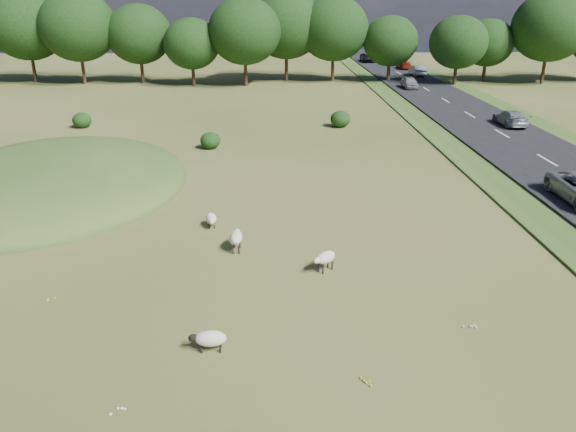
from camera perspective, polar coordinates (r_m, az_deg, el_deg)
The scene contains 14 objects.
ground at distance 41.85m, azimuth -3.36°, elevation 6.64°, with size 160.00×160.00×0.00m, color #3B541A.
mound at distance 36.66m, azimuth -22.84°, elevation 2.86°, with size 16.00×20.00×4.00m, color #33561E.
road at distance 54.82m, azimuth 18.63°, elevation 9.21°, with size 8.00×150.00×0.25m, color black.
treeline at distance 76.06m, azimuth -3.54°, elevation 18.22°, with size 96.28×14.66×11.70m.
shrubs at distance 47.85m, azimuth -6.67°, elevation 9.22°, with size 24.16×9.18×1.43m.
sheep_0 at distance 24.95m, azimuth -5.30°, elevation -2.16°, with size 0.59×1.28×0.93m.
sheep_1 at distance 23.09m, azimuth 3.79°, elevation -4.26°, with size 1.12×1.07×0.86m.
sheep_2 at distance 27.77m, azimuth -7.81°, elevation -0.28°, with size 0.66×1.21×0.68m.
sheep_4 at distance 18.38m, azimuth -7.98°, elevation -12.23°, with size 1.22×0.55×0.71m.
car_0 at distance 92.43m, azimuth 11.70°, elevation 14.82°, with size 1.74×4.27×1.24m, color maroon.
car_1 at distance 52.82m, azimuth 21.68°, elevation 9.27°, with size 1.83×4.49×1.30m, color #97999E.
car_2 at distance 102.03m, azimuth 8.21°, elevation 15.68°, with size 2.50×5.43×1.51m, color black.
car_5 at distance 71.95m, azimuth 12.26°, elevation 13.11°, with size 1.61×4.01×1.36m, color #999AA0.
car_6 at distance 84.17m, azimuth 13.00°, elevation 14.22°, with size 1.57×4.51×1.49m, color #A0A2A7.
Camera 1 is at (1.33, -20.49, 10.52)m, focal length 35.00 mm.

